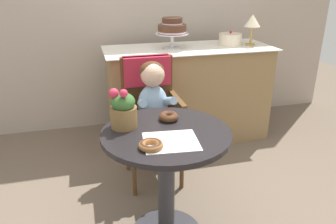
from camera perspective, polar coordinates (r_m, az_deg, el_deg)
name	(u,v)px	position (r m, az deg, el deg)	size (l,w,h in m)	color
cafe_table	(166,165)	(1.92, -0.32, -9.04)	(0.72, 0.72, 0.72)	black
wicker_chair	(150,100)	(2.52, -3.20, 2.16)	(0.42, 0.45, 0.95)	brown
seated_child	(154,102)	(2.37, -2.45, 1.76)	(0.27, 0.32, 0.73)	#8CADCC
paper_napkin	(171,141)	(1.71, 0.51, -5.09)	(0.28, 0.24, 0.00)	white
donut_front	(151,145)	(1.64, -2.97, -5.64)	(0.12, 0.12, 0.04)	#936033
donut_mid	(169,116)	(1.95, 0.10, -0.73)	(0.12, 0.12, 0.04)	#4C2D19
flower_vase	(123,109)	(1.85, -7.72, 0.44)	(0.15, 0.15, 0.24)	brown
display_counter	(188,93)	(3.22, 3.44, 3.20)	(1.56, 0.62, 0.90)	#93754C
tiered_cake_stand	(172,28)	(3.03, 0.71, 14.21)	(0.30, 0.30, 0.27)	silver
round_layer_cake	(230,39)	(3.26, 10.65, 12.19)	(0.21, 0.21, 0.13)	beige
table_lamp	(252,22)	(3.26, 14.32, 14.79)	(0.15, 0.15, 0.28)	#B28C47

